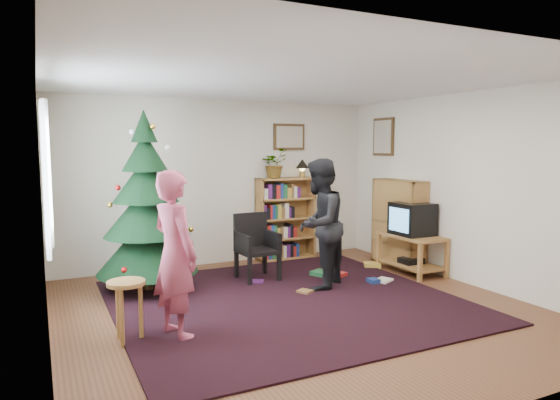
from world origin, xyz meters
name	(u,v)px	position (x,y,z in m)	size (l,w,h in m)	color
floor	(298,309)	(0.00, 0.00, 0.00)	(5.00, 5.00, 0.00)	brown
ceiling	(299,80)	(0.00, 0.00, 2.50)	(5.00, 5.00, 0.00)	white
wall_back	(221,182)	(0.00, 2.50, 1.25)	(5.00, 0.02, 2.50)	silver
wall_front	(483,233)	(0.00, -2.50, 1.25)	(5.00, 0.02, 2.50)	silver
wall_left	(43,210)	(-2.50, 0.00, 1.25)	(0.02, 5.00, 2.50)	silver
wall_right	(467,189)	(2.50, 0.00, 1.25)	(0.02, 5.00, 2.50)	silver
rug	(286,301)	(0.00, 0.30, 0.01)	(3.80, 3.60, 0.02)	black
window_pane	(45,177)	(-2.47, 0.60, 1.50)	(0.04, 1.20, 1.40)	silver
curtain	(48,174)	(-2.43, 1.30, 1.50)	(0.06, 0.35, 1.60)	white
picture_back	(289,137)	(1.15, 2.48, 1.95)	(0.55, 0.03, 0.42)	#4C3319
picture_right	(383,137)	(2.48, 1.75, 1.95)	(0.03, 0.50, 0.60)	#4C3319
christmas_tree	(147,217)	(-1.34, 1.45, 0.94)	(1.24, 1.24, 2.25)	#3F2816
bookshelf_back	(286,217)	(1.02, 2.34, 0.66)	(0.95, 0.30, 1.30)	#A6723B
bookshelf_right	(399,222)	(2.34, 1.16, 0.66)	(0.30, 0.95, 1.30)	#A6723B
tv_stand	(411,250)	(2.22, 0.72, 0.33)	(0.53, 0.95, 0.55)	#A6723B
crt_tv	(412,219)	(2.22, 0.72, 0.78)	(0.48, 0.52, 0.45)	black
armchair	(255,244)	(0.08, 1.39, 0.48)	(0.51, 0.51, 0.90)	black
stool	(126,295)	(-1.85, -0.13, 0.45)	(0.35, 0.35, 0.58)	#A6723B
person_standing	(175,254)	(-1.41, -0.19, 0.79)	(0.58, 0.38, 1.58)	#B94A68
person_by_chair	(319,224)	(0.63, 0.61, 0.82)	(0.80, 0.62, 1.65)	black
potted_plant	(274,163)	(0.82, 2.34, 1.53)	(0.42, 0.36, 0.46)	gray
table_lamp	(302,165)	(1.32, 2.34, 1.50)	(0.22, 0.22, 0.29)	#A57F33
floor_clutter	(336,277)	(1.03, 0.83, 0.04)	(2.08, 0.94, 0.08)	#A51E19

